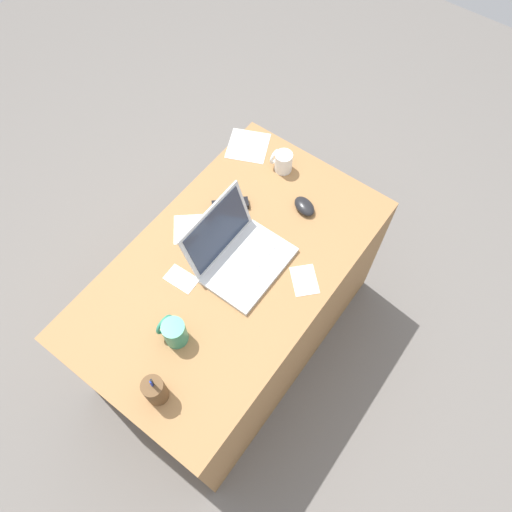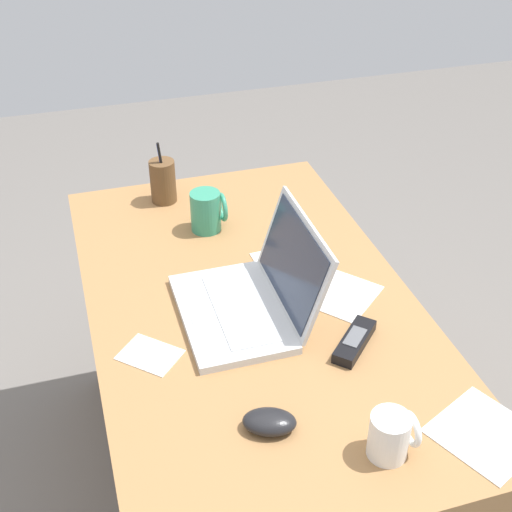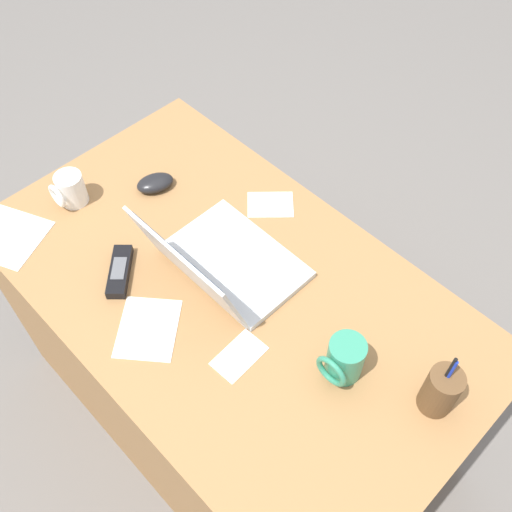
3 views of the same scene
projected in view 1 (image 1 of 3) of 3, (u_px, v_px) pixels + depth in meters
The scene contains 12 objects.
ground_plane at pixel (237, 334), 2.41m from camera, with size 6.00×6.00×0.00m, color slate.
desk at pixel (234, 305), 2.10m from camera, with size 1.22×0.72×0.71m, color #9E7042.
laptop at pixel (239, 254), 1.76m from camera, with size 0.32×0.28×0.21m.
computer_mouse at pixel (304, 206), 1.89m from camera, with size 0.06×0.10×0.04m, color black.
coffee_mug_white at pixel (174, 332), 1.61m from camera, with size 0.08×0.09×0.11m.
coffee_mug_tall at pixel (283, 161), 1.97m from camera, with size 0.07×0.08×0.09m.
cordless_phone at pixel (230, 205), 1.91m from camera, with size 0.13×0.13×0.03m.
pen_holder at pixel (155, 390), 1.51m from camera, with size 0.07×0.07×0.18m.
paper_note_near_laptop at pixel (195, 229), 1.87m from camera, with size 0.13×0.16×0.00m, color white.
paper_note_left at pixel (248, 146), 2.06m from camera, with size 0.17×0.16×0.00m, color white.
paper_note_right at pixel (304, 280), 1.76m from camera, with size 0.09×0.12×0.00m, color white.
paper_note_front at pixel (181, 279), 1.76m from camera, with size 0.07×0.12×0.00m, color white.
Camera 1 is at (-0.61, -0.57, 2.30)m, focal length 34.59 mm.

